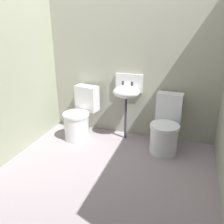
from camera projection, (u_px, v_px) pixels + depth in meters
name	position (u px, v px, depth m)	size (l,w,h in m)	color
ground_plane	(104.00, 177.00, 2.88)	(2.99, 2.79, 0.08)	gray
wall_back	(132.00, 61.00, 3.54)	(2.99, 0.10, 2.35)	#9E9F8D
wall_left	(3.00, 69.00, 2.92)	(0.10, 2.59, 2.35)	#9AA086
toilet_left	(80.00, 117.00, 3.70)	(0.49, 0.65, 0.78)	white
toilet_right	(165.00, 129.00, 3.31)	(0.42, 0.61, 0.78)	white
sink	(127.00, 91.00, 3.50)	(0.42, 0.35, 0.99)	#393247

